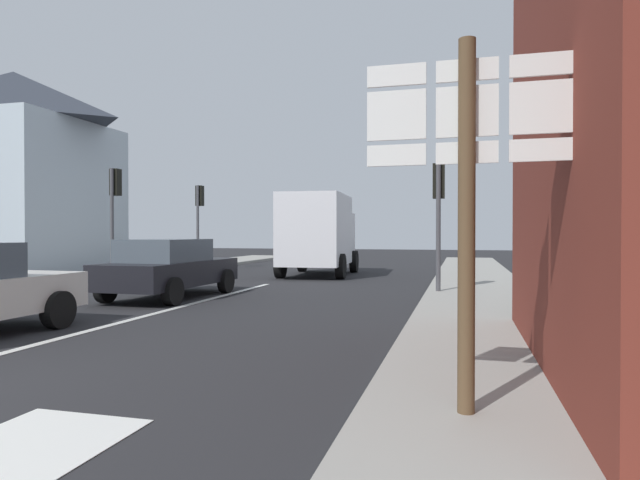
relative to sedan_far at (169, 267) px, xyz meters
The scene contains 10 objects.
ground_plane 2.39m from the sedan_far, 59.75° to the left, with size 80.00×80.00×0.00m, color #232326.
sidewalk_right 7.58m from the sedan_far, ahead, with size 2.68×44.00×0.14m, color gray.
lane_centre_stripe 2.46m from the sedan_far, 60.85° to the right, with size 0.16×12.00×0.01m, color silver.
clapboard_house_left 14.05m from the sedan_far, 148.64° to the left, with size 7.36×7.58×8.58m.
sedan_far is the anchor object (origin of this frame).
delivery_truck 8.06m from the sedan_far, 77.03° to the left, with size 2.72×5.11×3.05m.
route_sign_post 10.38m from the sedan_far, 46.28° to the right, with size 1.66×0.14×3.20m.
traffic_light_far_left 10.81m from the sedan_far, 113.45° to the left, with size 0.30×0.49×3.74m.
traffic_light_near_left 5.99m from the sedan_far, 138.72° to the left, with size 0.30×0.49×3.79m.
traffic_light_near_right 7.09m from the sedan_far, 18.43° to the left, with size 0.30×0.49×3.42m.
Camera 1 is at (5.94, -3.97, 1.61)m, focal length 30.17 mm.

